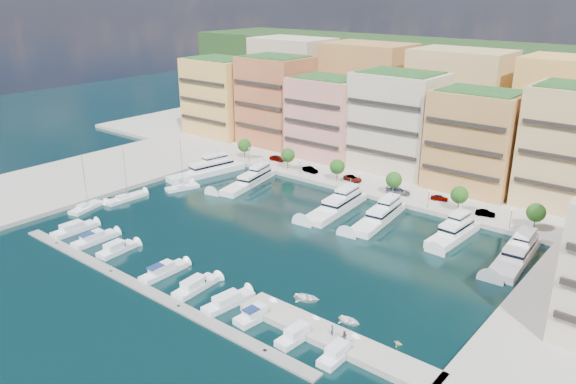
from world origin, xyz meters
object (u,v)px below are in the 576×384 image
(tree_5, at_px, (536,213))
(car_2, at_px, (353,178))
(lamppost_2, at_px, (359,179))
(cruiser_2, at_px, (117,250))
(lamppost_0, at_px, (249,153))
(yacht_4, at_px, (380,216))
(tree_4, at_px, (459,195))
(sailboat_1, at_px, (126,199))
(cruiser_9, at_px, (338,354))
(cruiser_4, at_px, (163,272))
(tender_2, at_px, (349,321))
(cruiser_0, at_px, (74,230))
(car_1, at_px, (310,170))
(cruiser_5, at_px, (195,287))
(cruiser_6, at_px, (228,302))
(yacht_6, at_px, (517,253))
(tender_0, at_px, (307,298))
(car_3, at_px, (398,191))
(cruiser_1, at_px, (94,239))
(lamppost_4, at_px, (511,215))
(tree_2, at_px, (337,167))
(person_0, at_px, (332,330))
(cruiser_7, at_px, (256,315))
(sailboat_2, at_px, (182,188))
(yacht_1, at_px, (250,181))
(yacht_0, at_px, (209,170))
(tree_3, at_px, (394,180))
(tender_3, at_px, (398,343))
(yacht_5, at_px, (454,232))
(person_1, at_px, (344,337))
(cruiser_8, at_px, (298,335))
(tree_1, at_px, (288,155))
(tender_1, at_px, (302,311))
(car_5, at_px, (485,213))
(car_0, at_px, (277,158))
(sailboat_0, at_px, (86,208))
(lamppost_3, at_px, (429,196))
(yacht_3, at_px, (338,205))

(tree_5, distance_m, car_2, 45.08)
(lamppost_2, distance_m, cruiser_2, 58.75)
(lamppost_0, height_order, car_2, lamppost_0)
(lamppost_0, height_order, yacht_4, yacht_4)
(tree_4, bearing_deg, car_2, 174.89)
(sailboat_1, bearing_deg, cruiser_9, -13.79)
(cruiser_4, relative_size, car_2, 1.82)
(cruiser_2, bearing_deg, tender_2, 9.46)
(cruiser_0, bearing_deg, lamppost_2, 59.53)
(car_1, bearing_deg, cruiser_5, -155.50)
(yacht_4, xyz_separation_m, cruiser_6, (-1.07, -44.58, -0.54))
(yacht_6, distance_m, tender_0, 41.43)
(car_3, bearing_deg, cruiser_1, 128.56)
(lamppost_4, xyz_separation_m, sailboat_1, (-76.20, -37.98, -3.52))
(lamppost_2, distance_m, cruiser_1, 61.42)
(cruiser_0, bearing_deg, cruiser_2, 0.07)
(cruiser_6, bearing_deg, cruiser_4, -179.92)
(tree_2, xyz_separation_m, person_0, (37.60, -55.62, -2.91))
(cruiser_7, bearing_deg, cruiser_2, 179.98)
(cruiser_6, distance_m, sailboat_2, 56.43)
(yacht_1, bearing_deg, cruiser_9, -37.71)
(cruiser_4, xyz_separation_m, tender_0, (24.49, 9.01, -0.13))
(lamppost_0, relative_size, yacht_0, 0.19)
(tree_3, relative_size, tender_3, 4.03)
(yacht_5, bearing_deg, person_1, -85.47)
(yacht_6, relative_size, cruiser_8, 2.54)
(lamppost_0, distance_m, cruiser_4, 64.25)
(yacht_4, xyz_separation_m, tender_0, (7.60, -35.59, -0.66))
(tree_1, bearing_deg, car_1, 11.47)
(person_1, bearing_deg, car_3, -102.75)
(tender_1, xyz_separation_m, tender_3, (15.43, 1.94, 0.00))
(cruiser_9, bearing_deg, yacht_4, 113.93)
(tree_1, bearing_deg, yacht_1, -93.92)
(car_2, distance_m, car_5, 34.63)
(tree_3, xyz_separation_m, car_5, (21.70, 1.00, -3.07))
(tree_5, relative_size, lamppost_4, 1.35)
(lamppost_0, relative_size, yacht_1, 0.20)
(cruiser_0, relative_size, tender_2, 2.59)
(tree_1, relative_size, car_0, 1.22)
(cruiser_5, relative_size, cruiser_6, 0.95)
(car_5, bearing_deg, sailboat_0, 110.65)
(cruiser_6, bearing_deg, tree_2, 108.52)
(lamppost_3, distance_m, cruiser_1, 70.80)
(tree_1, distance_m, car_1, 7.32)
(tree_2, distance_m, lamppost_4, 44.07)
(cruiser_1, distance_m, person_1, 57.32)
(yacht_3, relative_size, cruiser_0, 2.29)
(yacht_4, bearing_deg, yacht_1, -179.56)
(sailboat_1, bearing_deg, tree_3, 39.88)
(sailboat_1, xyz_separation_m, person_1, (72.04, -15.77, 1.65))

